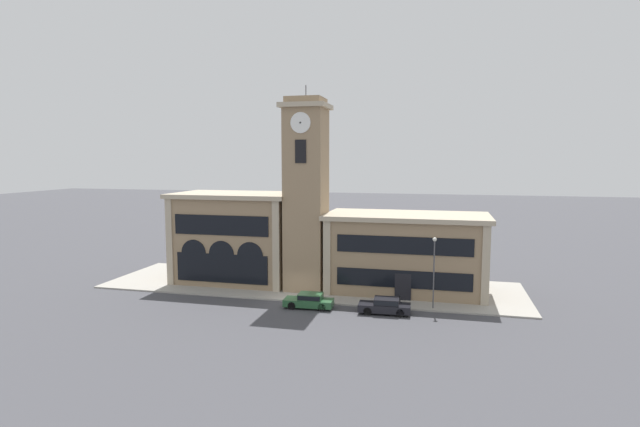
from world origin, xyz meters
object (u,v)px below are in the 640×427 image
Objects in this scene: parked_car_near at (309,300)px; bollard at (400,301)px; parked_car_mid at (385,305)px; street_lamp at (434,262)px.

bollard is at bearing -168.71° from parked_car_near.
parked_car_near is at bearing -166.26° from bollard.
street_lamp is (3.97, 2.09, 3.51)m from parked_car_mid.
parked_car_near reaches higher than bollard.
street_lamp is (10.70, 2.09, 3.52)m from parked_car_near.
street_lamp is 4.59m from bollard.
bollard is (7.79, 1.91, -0.03)m from parked_car_near.
bollard is (-2.90, -0.18, -3.55)m from street_lamp.
street_lamp is at bearing -171.40° from parked_car_near.
parked_car_near is at bearing -2.45° from parked_car_mid.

